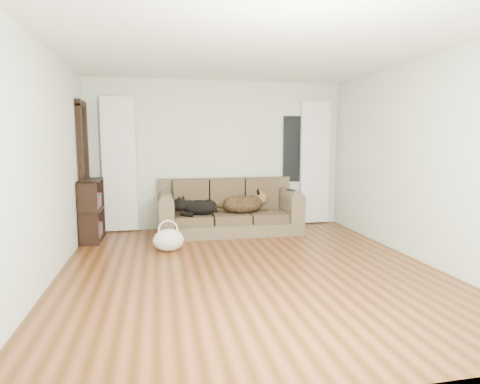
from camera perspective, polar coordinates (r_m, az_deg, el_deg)
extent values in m
plane|color=#43270D|center=(4.97, 1.31, -10.89)|extent=(5.00, 5.00, 0.00)
plane|color=white|center=(4.84, 1.41, 19.79)|extent=(5.00, 5.00, 0.00)
cube|color=beige|center=(7.19, -3.12, 5.28)|extent=(4.50, 0.04, 2.60)
cube|color=beige|center=(4.76, -26.10, 3.51)|extent=(0.04, 5.00, 2.60)
cube|color=beige|center=(5.68, 24.15, 4.11)|extent=(0.04, 5.00, 2.60)
cube|color=white|center=(7.07, -16.81, 3.73)|extent=(0.55, 0.08, 2.25)
cube|color=white|center=(7.59, 10.57, 4.14)|extent=(0.55, 0.08, 2.25)
cube|color=black|center=(7.51, 7.99, 6.07)|extent=(0.50, 0.03, 1.20)
cube|color=black|center=(6.77, -21.27, 2.55)|extent=(0.07, 0.60, 2.10)
cube|color=brown|center=(6.77, -1.49, -2.07)|extent=(2.35, 1.02, 0.96)
ellipsoid|color=black|center=(6.60, -6.08, -2.09)|extent=(0.69, 0.57, 0.25)
ellipsoid|color=black|center=(6.78, 0.70, -1.71)|extent=(0.76, 0.58, 0.31)
cube|color=black|center=(6.81, 7.22, 0.31)|extent=(0.15, 0.20, 0.02)
ellipsoid|color=beige|center=(5.79, -10.15, -6.73)|extent=(0.44, 0.35, 0.32)
cube|color=black|center=(6.67, -20.34, -2.24)|extent=(0.38, 0.80, 0.96)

